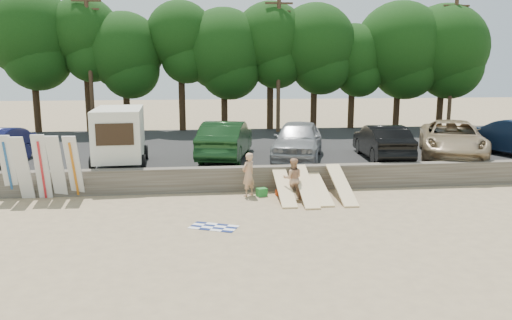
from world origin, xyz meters
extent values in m
plane|color=tan|center=(0.00, 0.00, 0.00)|extent=(120.00, 120.00, 0.00)
cube|color=#6B6356|center=(0.00, 3.00, 0.50)|extent=(44.00, 0.50, 1.00)
cube|color=#282828|center=(0.00, 10.50, 0.35)|extent=(44.00, 14.50, 0.70)
cylinder|color=#382616|center=(-13.92, 17.60, 2.86)|extent=(0.44, 0.44, 4.33)
sphere|color=#184513|center=(-13.92, 17.60, 7.09)|extent=(5.80, 5.80, 5.80)
cylinder|color=#382616|center=(-10.56, 17.60, 2.90)|extent=(0.44, 0.44, 4.40)
sphere|color=#184513|center=(-10.56, 17.60, 7.20)|extent=(4.59, 4.59, 4.59)
cylinder|color=#382616|center=(-8.08, 17.60, 2.50)|extent=(0.44, 0.44, 3.61)
sphere|color=#184513|center=(-8.08, 17.60, 6.03)|extent=(5.11, 5.11, 5.11)
cylinder|color=#382616|center=(-4.38, 17.60, 2.85)|extent=(0.44, 0.44, 4.30)
sphere|color=#184513|center=(-4.38, 17.60, 7.05)|extent=(4.58, 4.58, 4.58)
cylinder|color=#382616|center=(-1.50, 17.60, 2.53)|extent=(0.44, 0.44, 3.67)
sphere|color=#184513|center=(-1.50, 17.60, 6.11)|extent=(5.60, 5.60, 5.60)
cylinder|color=#382616|center=(1.68, 17.60, 2.77)|extent=(0.44, 0.44, 4.14)
sphere|color=#184513|center=(1.68, 17.60, 6.82)|extent=(5.08, 5.08, 5.08)
cylinder|color=#382616|center=(4.73, 17.38, 2.66)|extent=(0.44, 0.44, 3.92)
sphere|color=#184513|center=(4.73, 17.38, 6.50)|extent=(5.54, 5.54, 5.54)
cylinder|color=#382616|center=(7.49, 17.60, 2.40)|extent=(0.44, 0.44, 3.40)
sphere|color=#184513|center=(7.49, 17.60, 5.72)|extent=(4.47, 4.47, 4.47)
cylinder|color=#382616|center=(10.83, 17.57, 2.62)|extent=(0.44, 0.44, 3.84)
sphere|color=#184513|center=(10.83, 17.57, 6.37)|extent=(6.27, 6.27, 6.27)
cylinder|color=#382616|center=(13.90, 17.19, 2.60)|extent=(0.44, 0.44, 3.79)
sphere|color=#184513|center=(13.90, 17.19, 6.31)|extent=(6.04, 6.04, 6.04)
cylinder|color=#473321|center=(-10.00, 16.00, 5.20)|extent=(0.26, 0.26, 9.00)
cube|color=#473321|center=(-10.00, 16.00, 9.00)|extent=(1.80, 0.12, 0.12)
cube|color=#473321|center=(-10.00, 16.00, 8.50)|extent=(1.50, 0.10, 0.10)
cylinder|color=#473321|center=(2.00, 16.00, 5.20)|extent=(0.26, 0.26, 9.00)
cube|color=#473321|center=(2.00, 16.00, 9.00)|extent=(1.80, 0.12, 0.12)
cube|color=#473321|center=(2.00, 16.00, 8.50)|extent=(1.50, 0.10, 0.10)
cylinder|color=#473321|center=(14.00, 16.00, 5.20)|extent=(0.26, 0.26, 9.00)
cube|color=#473321|center=(14.00, 16.00, 9.00)|extent=(1.80, 0.12, 0.12)
cube|color=#473321|center=(14.00, 16.00, 8.50)|extent=(1.50, 0.10, 0.10)
cube|color=silver|center=(-6.74, 5.50, 2.14)|extent=(2.24, 4.09, 2.18)
cube|color=black|center=(-6.61, 3.50, 2.34)|extent=(1.49, 0.14, 0.89)
cylinder|color=black|center=(-7.69, 4.14, 1.03)|extent=(0.24, 0.67, 0.65)
cylinder|color=black|center=(-5.62, 4.28, 1.03)|extent=(0.24, 0.67, 0.65)
cylinder|color=black|center=(-7.86, 6.72, 1.03)|extent=(0.24, 0.67, 0.65)
cylinder|color=black|center=(-5.78, 6.85, 1.03)|extent=(0.24, 0.67, 0.65)
imported|color=#123315|center=(-1.99, 6.59, 1.60)|extent=(3.03, 5.72, 1.79)
imported|color=#939498|center=(1.40, 6.12, 1.60)|extent=(3.55, 5.69, 1.81)
imported|color=black|center=(5.38, 5.66, 1.51)|extent=(2.08, 5.04, 1.62)
imported|color=tan|center=(8.97, 5.88, 1.56)|extent=(5.06, 6.85, 1.73)
imported|color=black|center=(12.19, 6.07, 1.59)|extent=(3.59, 5.71, 1.78)
cube|color=silver|center=(-10.46, 2.59, 1.27)|extent=(0.51, 0.71, 2.53)
cube|color=silver|center=(-9.86, 2.35, 1.26)|extent=(0.54, 0.82, 2.51)
cube|color=silver|center=(-9.19, 2.45, 1.28)|extent=(0.51, 0.61, 2.55)
cube|color=silver|center=(-8.65, 2.45, 1.26)|extent=(0.53, 0.81, 2.51)
cube|color=silver|center=(-8.01, 2.45, 1.25)|extent=(0.55, 0.87, 2.50)
cube|color=beige|center=(-0.03, 1.55, 0.49)|extent=(0.56, 2.88, 0.98)
cube|color=beige|center=(0.76, 1.32, 0.54)|extent=(0.56, 2.84, 1.09)
cube|color=beige|center=(1.35, 1.60, 0.41)|extent=(0.56, 2.92, 0.81)
cube|color=beige|center=(2.21, 1.43, 0.53)|extent=(0.56, 2.85, 1.06)
imported|color=tan|center=(-1.35, 2.10, 0.86)|extent=(0.75, 0.73, 1.73)
imported|color=tan|center=(0.32, 1.56, 0.79)|extent=(0.83, 0.68, 1.58)
cube|color=#248733|center=(-0.83, 2.00, 0.16)|extent=(0.46, 0.41, 0.32)
cube|color=#C84017|center=(-0.12, 2.06, 0.11)|extent=(0.31, 0.26, 0.22)
plane|color=white|center=(-2.82, -1.64, 0.01)|extent=(1.98, 1.98, 0.00)
camera|label=1|loc=(-3.17, -16.87, 5.05)|focal=35.00mm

